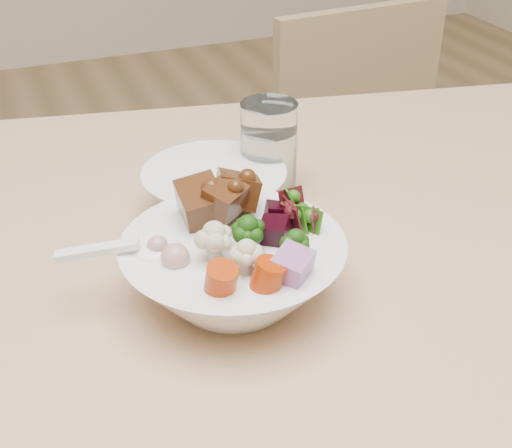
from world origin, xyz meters
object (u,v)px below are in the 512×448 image
object	(u,v)px
dining_table	(404,321)
water_glass	(269,153)
side_bowl	(215,192)
chair_far	(379,196)
food_bowl	(234,265)

from	to	relation	value
dining_table	water_glass	size ratio (longest dim) A/B	15.60
water_glass	dining_table	bearing A→B (deg)	-67.26
side_bowl	water_glass	bearing A→B (deg)	16.74
chair_far	dining_table	bearing A→B (deg)	-124.12
dining_table	side_bowl	bearing A→B (deg)	143.86
food_bowl	side_bowl	xyz separation A→B (m)	(0.03, 0.15, -0.01)
chair_far	food_bowl	distance (m)	0.80
dining_table	side_bowl	size ratio (longest dim) A/B	10.93
dining_table	chair_far	distance (m)	0.68
dining_table	chair_far	size ratio (longest dim) A/B	2.16
food_bowl	dining_table	bearing A→B (deg)	-4.73
food_bowl	side_bowl	world-z (taller)	food_bowl
chair_far	water_glass	bearing A→B (deg)	-140.93
water_glass	side_bowl	size ratio (longest dim) A/B	0.70
food_bowl	side_bowl	distance (m)	0.15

